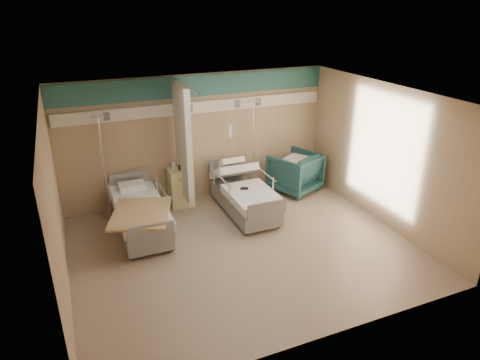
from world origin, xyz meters
The scene contains 13 objects.
ground centered at (0.00, 0.00, 0.00)m, with size 6.00×5.00×0.00m, color gray.
room_walls centered at (-0.03, 0.25, 1.86)m, with size 6.04×5.04×2.82m.
bed_right centered at (0.60, 1.30, 0.32)m, with size 1.00×2.16×0.63m, color white, non-canonical shape.
bed_left centered at (-1.60, 1.30, 0.32)m, with size 1.00×2.16×0.63m, color white, non-canonical shape.
bedside_cabinet centered at (-0.55, 2.20, 0.42)m, with size 0.50×0.48×0.85m, color #E9DF92.
visitor_armchair centered at (2.15, 1.90, 0.47)m, with size 1.00×1.03×0.94m, color #1D494A.
waffle_blanket centered at (2.17, 1.86, 0.97)m, with size 0.61×0.54×0.07m, color white.
iv_stand_right centered at (1.22, 2.28, 0.44)m, with size 0.39×0.39×2.17m.
iv_stand_left centered at (-2.08, 2.26, 0.44)m, with size 0.39×0.39×2.16m.
call_remote centered at (0.52, 1.14, 0.65)m, with size 0.16×0.07×0.04m, color black.
tan_blanket centered at (-1.66, 0.84, 0.65)m, with size 1.00×1.26×0.04m, color tan.
toiletry_bag centered at (-0.45, 2.11, 0.91)m, with size 0.23×0.15×0.13m, color black.
white_cup centered at (-0.65, 2.28, 0.92)m, with size 0.09×0.09×0.13m, color white.
Camera 1 is at (-2.67, -6.22, 4.24)m, focal length 32.00 mm.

